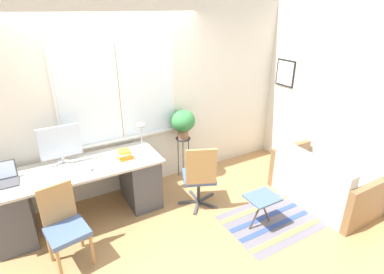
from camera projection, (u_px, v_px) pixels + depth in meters
The scene contains 17 objects.
ground_plane at pixel (143, 217), 3.95m from camera, with size 14.00×14.00×0.00m, color tan.
wall_back_with_window at pixel (115, 103), 4.06m from camera, with size 9.00×0.12×2.70m.
wall_right_with_picture at pixel (307, 90), 4.69m from camera, with size 0.08×9.00×2.70m.
desk at pixel (82, 192), 3.79m from camera, with size 2.03×0.74×0.75m.
laptop at pixel (3, 179), 3.30m from camera, with size 0.30×0.27×0.22m.
monitor at pixel (60, 144), 3.62m from camera, with size 0.49×0.16×0.50m.
keyboard at pixel (71, 174), 3.48m from camera, with size 0.35×0.15×0.02m.
mouse at pixel (92, 169), 3.58m from camera, with size 0.04×0.06×0.03m.
desk_lamp at pixel (141, 130), 4.02m from camera, with size 0.15×0.15×0.39m.
book_stack at pixel (125, 155), 3.81m from camera, with size 0.21×0.17×0.13m.
desk_chair_wooden at pixel (64, 225), 3.11m from camera, with size 0.45×0.46×0.88m.
office_chair_swivel at pixel (200, 176), 3.98m from camera, with size 0.56×0.58×0.94m.
couch_loveseat at pixel (321, 184), 4.19m from camera, with size 0.75×1.35×0.76m.
plant_stand at pixel (183, 144), 4.63m from camera, with size 0.23×0.23×0.70m.
potted_plant at pixel (183, 122), 4.48m from camera, with size 0.37×0.37×0.45m.
floor_rug_striped at pixel (270, 221), 3.87m from camera, with size 1.15×0.87×0.01m.
folding_stool at pixel (262, 200), 3.66m from camera, with size 0.38×0.32×0.43m.
Camera 1 is at (-1.02, -3.10, 2.55)m, focal length 28.00 mm.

